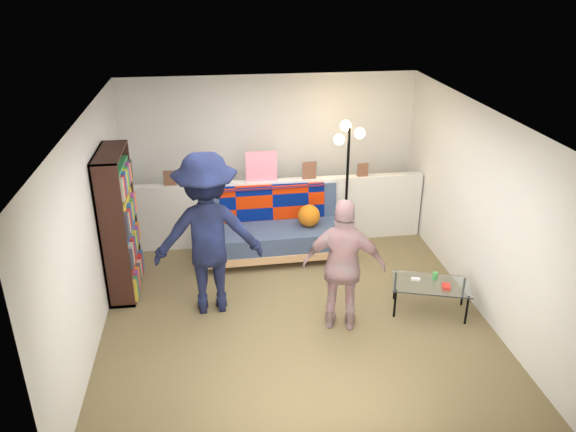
# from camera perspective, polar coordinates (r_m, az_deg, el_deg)

# --- Properties ---
(ground) EXTENTS (5.00, 5.00, 0.00)m
(ground) POSITION_cam_1_polar(r_m,az_deg,el_deg) (7.05, 0.44, -9.15)
(ground) COLOR brown
(ground) RESTS_ON ground
(room_shell) EXTENTS (4.60, 5.05, 2.45)m
(room_shell) POSITION_cam_1_polar(r_m,az_deg,el_deg) (6.72, -0.08, 5.08)
(room_shell) COLOR silver
(room_shell) RESTS_ON ground
(half_wall_ledge) EXTENTS (4.45, 0.15, 1.00)m
(half_wall_ledge) POSITION_cam_1_polar(r_m,az_deg,el_deg) (8.38, -1.28, 0.48)
(half_wall_ledge) COLOR silver
(half_wall_ledge) RESTS_ON ground
(ledge_decor) EXTENTS (2.97, 0.02, 0.45)m
(ledge_decor) POSITION_cam_1_polar(r_m,az_deg,el_deg) (8.09, -2.91, 4.72)
(ledge_decor) COLOR brown
(ledge_decor) RESTS_ON half_wall_ledge
(futon_sofa) EXTENTS (2.03, 1.03, 0.86)m
(futon_sofa) POSITION_cam_1_polar(r_m,az_deg,el_deg) (8.07, -1.22, -1.27)
(futon_sofa) COLOR tan
(futon_sofa) RESTS_ON ground
(bookshelf) EXTENTS (0.31, 0.94, 1.87)m
(bookshelf) POSITION_cam_1_polar(r_m,az_deg,el_deg) (7.29, -16.77, -1.20)
(bookshelf) COLOR black
(bookshelf) RESTS_ON ground
(coffee_table) EXTENTS (1.03, 0.76, 0.48)m
(coffee_table) POSITION_cam_1_polar(r_m,az_deg,el_deg) (6.99, 14.38, -6.84)
(coffee_table) COLOR black
(coffee_table) RESTS_ON ground
(floor_lamp) EXTENTS (0.44, 0.37, 1.89)m
(floor_lamp) POSITION_cam_1_polar(r_m,az_deg,el_deg) (8.00, 6.04, 5.66)
(floor_lamp) COLOR black
(floor_lamp) RESTS_ON ground
(person_left) EXTENTS (1.32, 0.79, 1.99)m
(person_left) POSITION_cam_1_polar(r_m,az_deg,el_deg) (6.62, -8.15, -1.84)
(person_left) COLOR black
(person_left) RESTS_ON ground
(person_right) EXTENTS (1.00, 0.62, 1.59)m
(person_right) POSITION_cam_1_polar(r_m,az_deg,el_deg) (6.32, 5.69, -5.09)
(person_right) COLOR pink
(person_right) RESTS_ON ground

